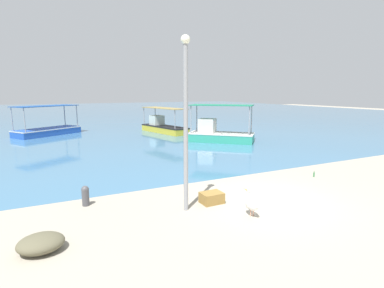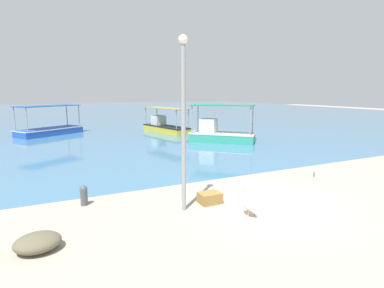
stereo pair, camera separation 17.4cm
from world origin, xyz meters
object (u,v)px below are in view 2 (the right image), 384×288
at_px(lamp_post, 183,115).
at_px(net_pile, 38,242).
at_px(fishing_boat_center, 165,126).
at_px(cargo_crate, 210,198).
at_px(pelican, 249,204).
at_px(fishing_boat_far_right, 50,129).
at_px(glass_bottle, 314,175).
at_px(mooring_bollard, 84,195).
at_px(fishing_boat_far_left, 220,133).

height_order(lamp_post, net_pile, lamp_post).
xyz_separation_m(fishing_boat_center, cargo_crate, (-4.83, -17.50, -0.37)).
xyz_separation_m(fishing_boat_center, pelican, (-4.28, -18.96, -0.18)).
height_order(fishing_boat_far_right, glass_bottle, fishing_boat_far_right).
relative_size(lamp_post, glass_bottle, 19.79).
xyz_separation_m(fishing_boat_center, glass_bottle, (0.79, -16.75, -0.45)).
bearing_deg(cargo_crate, net_pile, -169.40).
xyz_separation_m(pelican, mooring_bollard, (-4.41, 3.08, -0.01)).
bearing_deg(mooring_bollard, pelican, -34.92).
height_order(fishing_boat_far_right, net_pile, fishing_boat_far_right).
xyz_separation_m(fishing_boat_far_right, fishing_boat_center, (9.65, -2.71, 0.07)).
relative_size(fishing_boat_center, cargo_crate, 7.98).
bearing_deg(fishing_boat_far_right, lamp_post, -79.47).
distance_m(fishing_boat_center, cargo_crate, 18.16).
bearing_deg(fishing_boat_center, pelican, -102.71).
relative_size(mooring_bollard, cargo_crate, 0.93).
height_order(net_pile, cargo_crate, net_pile).
height_order(fishing_boat_far_left, net_pile, fishing_boat_far_left).
bearing_deg(pelican, lamp_post, 140.69).
distance_m(pelican, mooring_bollard, 5.38).
distance_m(fishing_boat_center, mooring_bollard, 18.10).
bearing_deg(fishing_boat_far_left, fishing_boat_far_right, 140.63).
bearing_deg(lamp_post, cargo_crate, 8.96).
height_order(fishing_boat_center, pelican, fishing_boat_center).
bearing_deg(pelican, fishing_boat_center, 77.29).
bearing_deg(mooring_bollard, fishing_boat_center, 61.33).
bearing_deg(pelican, glass_bottle, 23.55).
bearing_deg(fishing_boat_far_right, glass_bottle, -61.79).
xyz_separation_m(fishing_boat_far_left, fishing_boat_far_right, (-11.53, 9.47, -0.16)).
bearing_deg(fishing_boat_far_left, fishing_boat_center, 105.61).
bearing_deg(glass_bottle, net_pile, -170.95).
bearing_deg(mooring_bollard, fishing_boat_far_right, 92.96).
bearing_deg(glass_bottle, lamp_post, -172.17).
bearing_deg(glass_bottle, cargo_crate, -172.38).
xyz_separation_m(net_pile, glass_bottle, (10.78, 1.72, -0.10)).
relative_size(fishing_boat_far_left, pelican, 6.01).
relative_size(mooring_bollard, glass_bottle, 2.50).
height_order(fishing_boat_far_left, pelican, fishing_boat_far_left).
distance_m(fishing_boat_far_right, cargo_crate, 20.78).
distance_m(fishing_boat_far_left, fishing_boat_far_right, 14.92).
distance_m(fishing_boat_far_right, lamp_post, 20.88).
xyz_separation_m(mooring_bollard, glass_bottle, (9.48, -0.87, -0.25)).
relative_size(fishing_boat_far_left, glass_bottle, 17.85).
xyz_separation_m(fishing_boat_far_right, cargo_crate, (4.82, -20.21, -0.31)).
bearing_deg(fishing_boat_far_right, mooring_bollard, -87.04).
distance_m(fishing_boat_far_right, net_pile, 21.18).
distance_m(pelican, lamp_post, 3.35).
bearing_deg(pelican, fishing_boat_far_right, 103.92).
bearing_deg(pelican, mooring_bollard, 145.08).
distance_m(fishing_boat_center, net_pile, 21.00).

